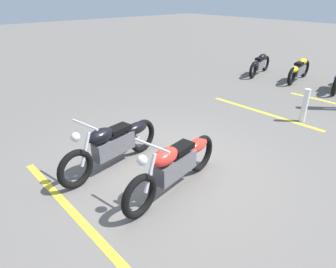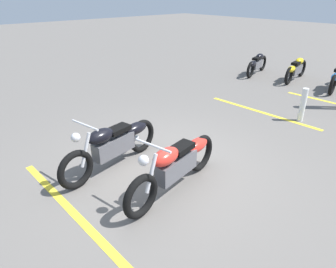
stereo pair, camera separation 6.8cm
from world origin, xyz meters
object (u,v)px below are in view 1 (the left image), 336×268
object	(u,v)px
motorcycle_bright_foreground	(176,164)
bollard_post	(305,106)
motorcycle_dark_foreground	(114,143)
motorcycle_row_far_right	(260,64)
motorcycle_row_right	(299,69)

from	to	relation	value
motorcycle_bright_foreground	bollard_post	xyz separation A→B (m)	(4.24, 0.02, -0.05)
motorcycle_dark_foreground	motorcycle_row_far_right	bearing A→B (deg)	-175.07
motorcycle_row_far_right	bollard_post	xyz separation A→B (m)	(-3.13, -3.36, 0.00)
motorcycle_dark_foreground	motorcycle_row_far_right	xyz separation A→B (m)	(7.74, 2.13, -0.05)
bollard_post	motorcycle_bright_foreground	bearing A→B (deg)	-179.77
motorcycle_bright_foreground	motorcycle_row_right	size ratio (longest dim) A/B	1.09
motorcycle_row_right	motorcycle_row_far_right	xyz separation A→B (m)	(-0.26, 1.44, -0.01)
motorcycle_bright_foreground	motorcycle_row_far_right	bearing A→B (deg)	-165.79
motorcycle_row_right	motorcycle_row_far_right	size ratio (longest dim) A/B	1.04
bollard_post	motorcycle_row_right	bearing A→B (deg)	29.53
motorcycle_bright_foreground	motorcycle_row_far_right	xyz separation A→B (m)	(7.37, 3.37, -0.05)
motorcycle_bright_foreground	motorcycle_dark_foreground	size ratio (longest dim) A/B	1.00
motorcycle_dark_foreground	motorcycle_row_far_right	size ratio (longest dim) A/B	1.13
motorcycle_row_right	bollard_post	distance (m)	3.90
motorcycle_row_far_right	motorcycle_bright_foreground	bearing A→B (deg)	-169.53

